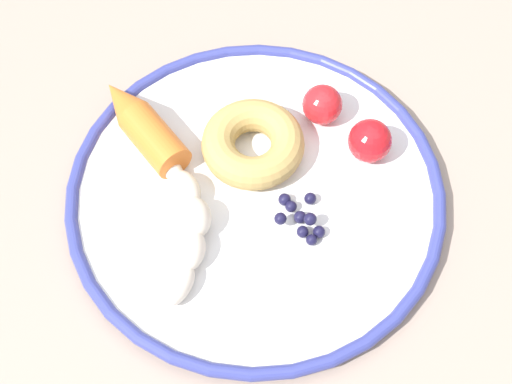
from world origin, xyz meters
TOP-DOWN VIEW (x-y plane):
  - dining_table at (0.00, 0.00)m, footprint 0.98×0.89m
  - plate at (0.00, 0.01)m, footprint 0.35×0.35m
  - banana at (-0.07, 0.02)m, footprint 0.10×0.13m
  - carrot_orange at (-0.03, 0.13)m, footprint 0.05×0.12m
  - donut at (0.03, 0.04)m, footprint 0.13×0.13m
  - blueberry_pile at (0.01, -0.04)m, footprint 0.05×0.06m
  - tomato_near at (0.11, -0.03)m, footprint 0.04×0.04m
  - tomato_mid at (0.10, 0.03)m, footprint 0.04×0.04m

SIDE VIEW (x-z plane):
  - dining_table at x=0.00m, z-range 0.27..0.97m
  - plate at x=0.00m, z-range 0.70..0.72m
  - blueberry_pile at x=0.01m, z-range 0.71..0.73m
  - banana at x=-0.07m, z-range 0.71..0.74m
  - donut at x=0.03m, z-range 0.72..0.75m
  - carrot_orange at x=-0.03m, z-range 0.72..0.75m
  - tomato_mid at x=0.10m, z-range 0.72..0.76m
  - tomato_near at x=0.11m, z-range 0.72..0.76m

